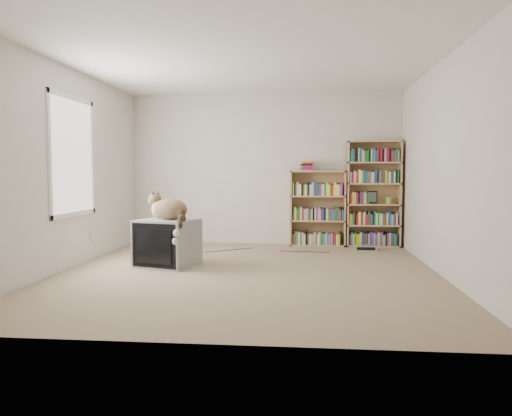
# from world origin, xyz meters

# --- Properties ---
(floor) EXTENTS (4.50, 5.00, 0.01)m
(floor) POSITION_xyz_m (0.00, 0.00, 0.00)
(floor) COLOR tan
(floor) RESTS_ON ground
(wall_back) EXTENTS (4.50, 0.02, 2.50)m
(wall_back) POSITION_xyz_m (0.00, 2.50, 1.25)
(wall_back) COLOR silver
(wall_back) RESTS_ON floor
(wall_front) EXTENTS (4.50, 0.02, 2.50)m
(wall_front) POSITION_xyz_m (0.00, -2.50, 1.25)
(wall_front) COLOR silver
(wall_front) RESTS_ON floor
(wall_left) EXTENTS (0.02, 5.00, 2.50)m
(wall_left) POSITION_xyz_m (-2.25, 0.00, 1.25)
(wall_left) COLOR silver
(wall_left) RESTS_ON floor
(wall_right) EXTENTS (0.02, 5.00, 2.50)m
(wall_right) POSITION_xyz_m (2.25, 0.00, 1.25)
(wall_right) COLOR silver
(wall_right) RESTS_ON floor
(ceiling) EXTENTS (4.50, 5.00, 0.02)m
(ceiling) POSITION_xyz_m (0.00, 0.00, 2.50)
(ceiling) COLOR white
(ceiling) RESTS_ON wall_back
(window) EXTENTS (0.02, 1.22, 1.52)m
(window) POSITION_xyz_m (-2.24, 0.20, 1.40)
(window) COLOR white
(window) RESTS_ON wall_left
(crt_tv) EXTENTS (0.83, 0.79, 0.60)m
(crt_tv) POSITION_xyz_m (-1.08, 0.37, 0.30)
(crt_tv) COLOR gray
(crt_tv) RESTS_ON floor
(cat) EXTENTS (0.67, 0.73, 0.59)m
(cat) POSITION_xyz_m (-1.02, 0.32, 0.70)
(cat) COLOR #3B2518
(cat) RESTS_ON crt_tv
(bookcase_tall) EXTENTS (0.85, 0.30, 1.70)m
(bookcase_tall) POSITION_xyz_m (1.77, 2.36, 0.81)
(bookcase_tall) COLOR #AA7D55
(bookcase_tall) RESTS_ON floor
(bookcase_short) EXTENTS (0.89, 0.30, 1.23)m
(bookcase_short) POSITION_xyz_m (0.88, 2.36, 0.56)
(bookcase_short) COLOR #AA7D55
(bookcase_short) RESTS_ON floor
(book_stack) EXTENTS (0.19, 0.25, 0.16)m
(book_stack) POSITION_xyz_m (0.71, 2.31, 1.31)
(book_stack) COLOR #A5161A
(book_stack) RESTS_ON bookcase_short
(green_mug) EXTENTS (0.10, 0.10, 0.11)m
(green_mug) POSITION_xyz_m (2.02, 2.34, 0.75)
(green_mug) COLOR #6ABA35
(green_mug) RESTS_ON bookcase_tall
(framed_print) EXTENTS (0.15, 0.05, 0.20)m
(framed_print) POSITION_xyz_m (1.78, 2.44, 0.80)
(framed_print) COLOR black
(framed_print) RESTS_ON bookcase_tall
(dvd_player) EXTENTS (0.34, 0.24, 0.07)m
(dvd_player) POSITION_xyz_m (1.61, 1.94, 0.04)
(dvd_player) COLOR #ADADB2
(dvd_player) RESTS_ON floor
(wall_outlet) EXTENTS (0.01, 0.08, 0.13)m
(wall_outlet) POSITION_xyz_m (-2.24, 0.71, 0.32)
(wall_outlet) COLOR silver
(wall_outlet) RESTS_ON wall_left
(floor_cables) EXTENTS (1.20, 0.70, 0.01)m
(floor_cables) POSITION_xyz_m (0.08, 1.43, 0.00)
(floor_cables) COLOR black
(floor_cables) RESTS_ON floor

